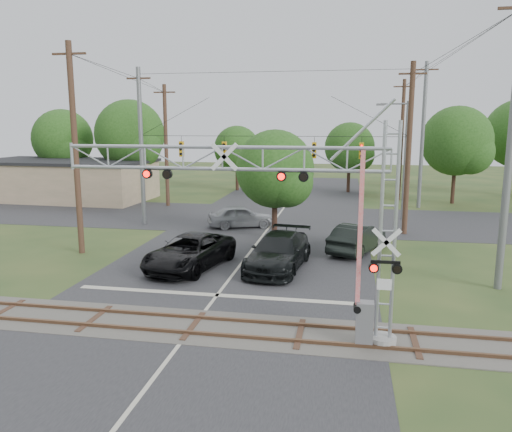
% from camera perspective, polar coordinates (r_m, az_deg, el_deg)
% --- Properties ---
extents(ground, '(160.00, 160.00, 0.00)m').
position_cam_1_polar(ground, '(17.57, -9.21, -14.93)').
color(ground, '#29431F').
rests_on(ground, ground).
extents(road_main, '(14.00, 90.00, 0.02)m').
position_cam_1_polar(road_main, '(26.58, -1.98, -5.86)').
color(road_main, '#2A292C').
rests_on(road_main, ground).
extents(road_cross, '(90.00, 12.00, 0.02)m').
position_cam_1_polar(road_cross, '(40.00, 2.30, -0.27)').
color(road_cross, '#2A292C').
rests_on(road_cross, ground).
extents(railroad_track, '(90.00, 3.20, 0.17)m').
position_cam_1_polar(railroad_track, '(19.29, -7.19, -12.38)').
color(railroad_track, '#514D46').
rests_on(railroad_track, ground).
extents(crossing_gantry, '(11.76, 0.97, 7.62)m').
position_cam_1_polar(crossing_gantry, '(16.90, 3.29, 1.06)').
color(crossing_gantry, gray).
rests_on(crossing_gantry, ground).
extents(traffic_signal_span, '(19.34, 0.36, 11.50)m').
position_cam_1_polar(traffic_signal_span, '(35.24, 2.96, 7.65)').
color(traffic_signal_span, slate).
rests_on(traffic_signal_span, ground).
extents(pickup_black, '(4.10, 6.73, 1.74)m').
position_cam_1_polar(pickup_black, '(26.48, -7.58, -4.08)').
color(pickup_black, black).
rests_on(pickup_black, ground).
extents(car_dark, '(3.28, 6.54, 1.82)m').
position_cam_1_polar(car_dark, '(26.13, 2.61, -4.11)').
color(car_dark, black).
rests_on(car_dark, ground).
extents(sedan_silver, '(5.15, 3.55, 1.63)m').
position_cam_1_polar(sedan_silver, '(36.51, -1.77, -0.03)').
color(sedan_silver, gray).
rests_on(sedan_silver, ground).
extents(suv_dark, '(3.61, 5.47, 1.70)m').
position_cam_1_polar(suv_dark, '(30.06, 11.50, -2.48)').
color(suv_dark, black).
rests_on(suv_dark, ground).
extents(commercial_building, '(17.23, 9.28, 3.95)m').
position_cam_1_polar(commercial_building, '(53.40, -20.95, 3.91)').
color(commercial_building, gray).
rests_on(commercial_building, ground).
extents(streetlight, '(2.45, 0.26, 9.19)m').
position_cam_1_polar(streetlight, '(40.53, 16.43, 6.76)').
color(streetlight, slate).
rests_on(streetlight, ground).
extents(utility_poles, '(25.24, 27.57, 12.98)m').
position_cam_1_polar(utility_poles, '(37.91, 7.26, 8.42)').
color(utility_poles, '#422D1E').
rests_on(utility_poles, ground).
extents(treeline, '(54.72, 30.64, 10.02)m').
position_cam_1_polar(treeline, '(50.75, 4.42, 8.60)').
color(treeline, '#372219').
rests_on(treeline, ground).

